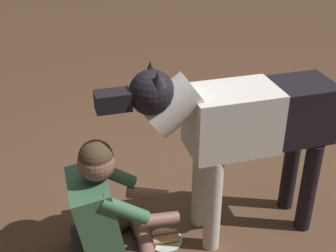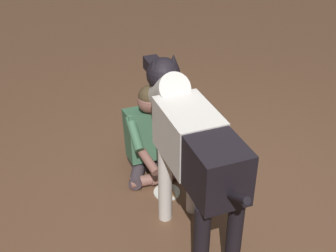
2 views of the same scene
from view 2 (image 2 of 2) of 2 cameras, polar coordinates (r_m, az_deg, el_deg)
ground_plane at (r=3.66m, az=5.71°, el=-10.56°), size 13.98×13.98×0.00m
person_sitting_on_floor at (r=3.90m, az=-2.09°, el=-1.40°), size 0.67×0.57×0.80m
large_dog at (r=3.00m, az=2.96°, el=-2.18°), size 1.56×0.43×1.20m
hot_dog_on_plate at (r=3.80m, az=-0.15°, el=-8.07°), size 0.22×0.22×0.06m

